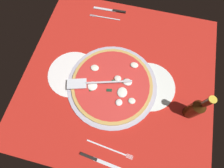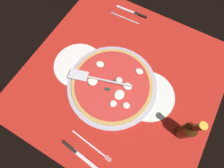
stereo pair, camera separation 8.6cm
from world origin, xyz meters
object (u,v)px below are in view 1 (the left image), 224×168
Objects in this scene: dinner_plate_right at (73,74)px; pizza at (112,84)px; dinner_plate_left at (149,86)px; beer_bottle at (196,108)px; pizza_server at (96,83)px; place_setting_far at (103,155)px; place_setting_near at (109,14)px.

pizza is (-20.88, 1.15, 1.40)cm from dinner_plate_right.
dinner_plate_left is 23.49cm from beer_bottle.
place_setting_far is at bearing 93.96° from pizza_server.
pizza is at bearing 104.30° from place_setting_near.
beer_bottle reaches higher than place_setting_near.
beer_bottle is (-51.08, 48.05, 8.42)cm from place_setting_near.
dinner_plate_left is 38.68cm from place_setting_far.
place_setting_near is at bearing -99.79° from pizza_server.
beer_bottle is at bearing 157.04° from dinner_plate_left.
place_setting_near is at bearing -52.01° from dinner_plate_left.
pizza reaches higher than dinner_plate_left.
place_setting_near is 70.63cm from beer_bottle.
pizza_server is 32.60cm from place_setting_far.
dinner_plate_right is at bearing 4.15° from dinner_plate_left.
dinner_plate_right is at bearing -29.55° from pizza_server.
pizza_server is 1.37× the size of place_setting_far.
place_setting_near is 77.52cm from place_setting_far.
dinner_plate_left is 0.84× the size of pizza_server.
place_setting_far is (-11.48, 30.27, -3.80)cm from pizza_server.
pizza is at bearing 103.29° from place_setting_far.
dinner_plate_left is at bearing 75.11° from place_setting_far.
pizza is 45.35cm from place_setting_near.
pizza_server reaches higher than dinner_plate_left.
beer_bottle is at bearing 173.11° from pizza.
beer_bottle is at bearing 174.42° from dinner_plate_right.
place_setting_near is at bearing -73.43° from pizza.
place_setting_near is (12.92, -43.44, -1.55)cm from pizza.
pizza_server reaches higher than pizza.
pizza is 1.78× the size of place_setting_far.
place_setting_far reaches higher than dinner_plate_left.
place_setting_far is (-4.14, 32.18, -1.54)cm from pizza.
pizza_server reaches higher than place_setting_far.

